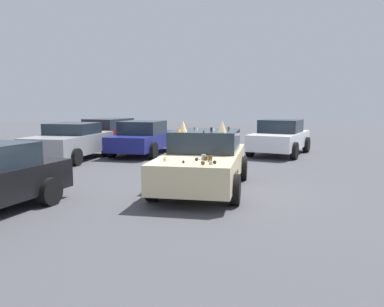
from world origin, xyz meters
The scene contains 6 objects.
ground_plane centered at (0.00, 0.00, 0.00)m, with size 60.00×60.00×0.00m, color #47474C.
art_car_decorated centered at (0.08, 0.01, 0.73)m, with size 4.71×2.49×1.75m.
parked_sedan_near_right centered at (7.99, 7.47, 0.71)m, with size 4.66×2.21×1.39m.
parked_sedan_row_back_center centered at (7.44, -1.14, 0.72)m, with size 4.21×2.42×1.47m.
parked_sedan_behind_left centered at (3.30, 6.33, 0.70)m, with size 4.23×2.41×1.40m.
parked_sedan_behind_right centered at (5.68, 4.35, 0.70)m, with size 4.52×2.21×1.42m.
Camera 1 is at (-9.29, -2.82, 2.18)m, focal length 36.38 mm.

